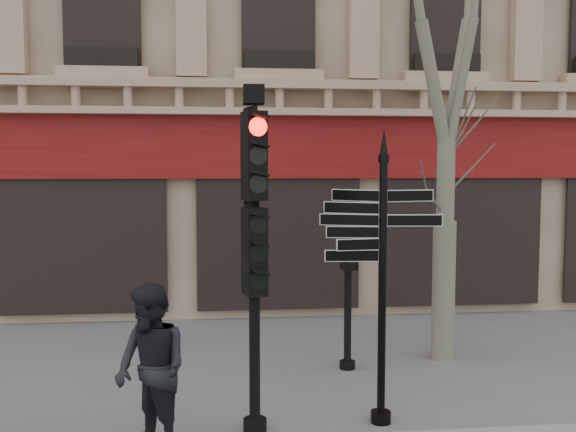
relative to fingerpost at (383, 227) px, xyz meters
name	(u,v)px	position (x,y,z in m)	size (l,w,h in m)	color
ground	(311,404)	(-0.78, 0.72, -2.46)	(80.00, 80.00, 0.00)	slate
fingerpost	(383,227)	(0.00, 0.00, 0.00)	(1.87, 1.87, 3.67)	black
traffic_signal_main	(254,216)	(-1.58, -0.09, 0.16)	(0.52, 0.43, 4.15)	black
traffic_signal_secondary	(348,256)	(0.00, 2.15, -0.66)	(0.44, 0.32, 2.58)	black
pedestrian_b	(151,370)	(-2.76, -0.58, -1.51)	(0.93, 0.72, 1.91)	black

